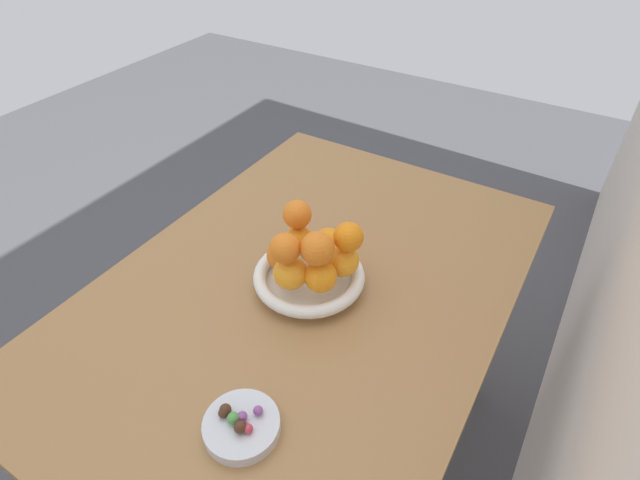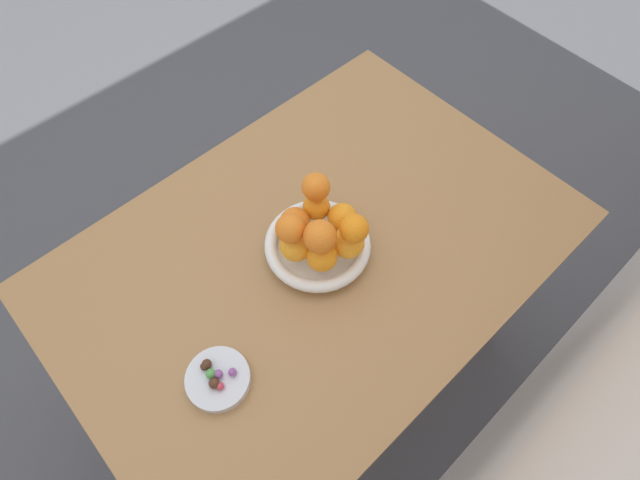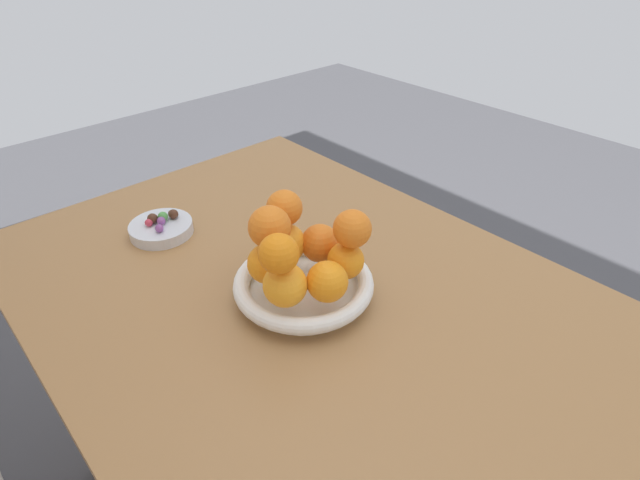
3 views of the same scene
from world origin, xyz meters
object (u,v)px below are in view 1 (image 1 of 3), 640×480
Objects in this scene: dining_table at (307,313)px; candy_ball_4 at (258,411)px; orange_7 at (285,248)px; candy_ball_6 at (233,418)px; candy_ball_1 at (248,429)px; candy_ball_5 at (223,413)px; orange_0 at (321,276)px; candy_dish at (242,426)px; orange_2 at (328,243)px; fruit_bowl at (310,276)px; candy_ball_2 at (240,427)px; orange_5 at (291,273)px; orange_1 at (342,260)px; candy_ball_0 at (242,416)px; orange_3 at (299,240)px; orange_8 at (297,214)px; orange_4 at (282,255)px; orange_6 at (318,249)px; orange_9 at (348,237)px; candy_ball_3 at (225,410)px.

candy_ball_4 is (0.30, 0.10, 0.12)m from dining_table.
orange_7 reaches higher than candy_ball_6.
candy_ball_5 is at bearing -90.76° from candy_ball_1.
orange_0 reaches higher than candy_ball_4.
candy_dish is 0.40m from orange_2.
fruit_bowl reaches higher than candy_ball_5.
candy_ball_5 is at bearing 13.59° from orange_7.
candy_ball_2 is at bearing -8.43° from candy_ball_4.
orange_5 is at bearing -164.01° from candy_ball_6.
candy_ball_1 is (0.36, 0.04, -0.04)m from orange_1.
orange_5 is 1.15× the size of orange_7.
candy_ball_1 is (0.01, 0.02, -0.00)m from candy_ball_0.
dining_table is 0.37m from candy_ball_2.
candy_ball_5 is (0.01, -0.03, 0.02)m from candy_dish.
candy_ball_2 is (0.38, 0.14, -0.04)m from orange_3.
candy_ball_5 is (0.38, 0.11, -0.10)m from orange_8.
candy_ball_6 is (0.27, 0.08, -0.10)m from orange_7.
dining_table is at bearing -164.49° from candy_ball_0.
candy_ball_4 is (-0.03, 0.01, 0.02)m from candy_dish.
orange_4 is 0.11m from orange_6.
orange_9 is (-0.03, 0.07, 0.11)m from fruit_bowl.
fruit_bowl is 14.27× the size of candy_ball_5.
orange_6 reaches higher than orange_8.
candy_dish is at bearing 8.39° from orange_6.
candy_ball_3 is at bearing 6.62° from orange_2.
candy_ball_4 is (0.25, 0.10, -0.04)m from orange_5.
orange_9 is (-0.05, 0.12, 0.06)m from orange_4.
fruit_bowl is (-0.00, 0.01, 0.11)m from dining_table.
orange_9 reaches higher than orange_8.
orange_8 is (-0.10, -0.05, 0.05)m from orange_5.
orange_9 reaches higher than orange_2.
dining_table is 17.45× the size of orange_4.
candy_ball_3 and candy_ball_6 have the same top height.
dining_table is at bearing -169.52° from candy_ball_3.
fruit_bowl is 0.35m from candy_ball_1.
candy_ball_0 is (-0.01, -0.00, 0.02)m from candy_dish.
candy_ball_5 is (0.03, -0.04, 0.00)m from candy_ball_4.
orange_4 is at bearing -98.00° from orange_0.
orange_6 is (0.03, 0.05, 0.22)m from dining_table.
candy_ball_2 is (0.38, 0.15, -0.10)m from orange_8.
orange_3 is (-0.01, -0.11, -0.00)m from orange_1.
candy_ball_2 is 1.29× the size of candy_ball_4.
orange_4 is 0.06m from orange_5.
orange_1 is at bearing -173.40° from candy_ball_1.
orange_6 is 3.99× the size of candy_ball_0.
candy_ball_5 is (0.01, -0.03, -0.00)m from candy_ball_0.
candy_ball_2 is at bearing 19.04° from orange_5.
orange_6 reaches higher than candy_ball_6.
orange_5 is at bearing -167.58° from candy_ball_3.
orange_9 is 0.37m from candy_ball_6.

